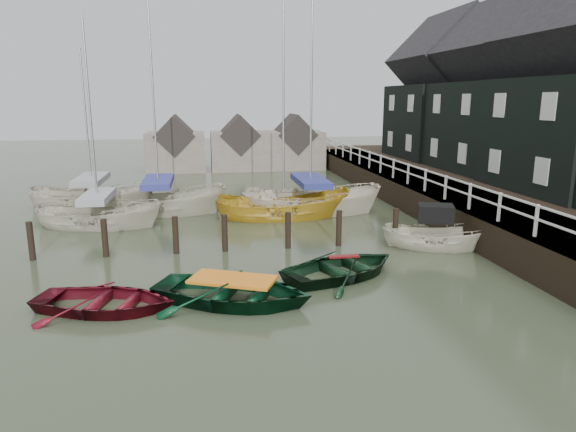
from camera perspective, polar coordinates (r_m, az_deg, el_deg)
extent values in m
plane|color=#323C26|center=(16.75, -2.39, -6.64)|extent=(120.00, 120.00, 0.00)
cube|color=black|center=(28.39, 14.41, 4.00)|extent=(3.00, 32.00, 0.20)
cube|color=silver|center=(27.69, 11.67, 6.11)|extent=(0.06, 32.00, 0.06)
cube|color=silver|center=(27.74, 11.63, 5.29)|extent=(0.06, 32.00, 0.06)
cube|color=black|center=(31.23, 23.55, 1.50)|extent=(14.00, 38.00, 1.50)
cube|color=black|center=(32.45, 22.28, 9.14)|extent=(6.00, 7.00, 5.00)
cube|color=black|center=(32.52, 22.94, 16.61)|extent=(6.11, 7.14, 6.11)
cube|color=black|center=(38.60, 16.83, 10.00)|extent=(6.40, 7.00, 5.00)
cube|color=black|center=(38.65, 17.26, 16.29)|extent=(6.52, 7.14, 6.52)
cylinder|color=black|center=(20.30, -26.60, -3.05)|extent=(0.22, 0.22, 1.80)
cylinder|color=black|center=(19.69, -19.64, -2.88)|extent=(0.22, 0.22, 1.80)
cylinder|color=black|center=(19.39, -12.35, -2.66)|extent=(0.22, 0.22, 1.80)
cylinder|color=black|center=(19.37, -7.03, -2.46)|extent=(0.22, 0.22, 1.80)
cylinder|color=black|center=(19.60, 0.00, -2.18)|extent=(0.22, 0.22, 1.80)
cylinder|color=black|center=(20.01, 5.66, -1.92)|extent=(0.22, 0.22, 1.80)
cylinder|color=black|center=(20.72, 11.82, -1.63)|extent=(0.22, 0.22, 1.80)
cube|color=#665B51|center=(41.92, -12.32, 7.01)|extent=(4.50, 4.00, 3.00)
cube|color=#282321|center=(41.82, -12.41, 8.78)|extent=(3.18, 4.08, 3.18)
cube|color=#665B51|center=(41.97, -5.44, 7.25)|extent=(4.50, 4.00, 3.00)
cube|color=#282321|center=(41.86, -5.48, 9.02)|extent=(3.18, 4.08, 3.18)
cube|color=#665B51|center=(42.52, 0.67, 7.38)|extent=(4.50, 4.00, 3.00)
cube|color=#282321|center=(42.41, 0.67, 9.13)|extent=(3.18, 4.08, 3.18)
imported|color=#520B16|center=(14.99, -19.55, -9.82)|extent=(4.48, 3.71, 0.80)
imported|color=black|center=(14.72, -6.09, -9.53)|extent=(5.46, 4.80, 0.94)
imported|color=black|center=(16.79, 6.15, -6.66)|extent=(5.05, 4.44, 0.87)
imported|color=beige|center=(20.53, 16.08, -3.44)|extent=(4.37, 2.89, 1.58)
cube|color=black|center=(20.39, 16.07, 0.30)|extent=(1.57, 1.40, 0.65)
imported|color=beige|center=(24.59, -20.19, -1.07)|extent=(6.15, 3.48, 2.24)
cylinder|color=#B2B2B7|center=(23.94, -21.15, 10.86)|extent=(0.10, 0.10, 7.73)
cube|color=gray|center=(24.31, -20.44, 2.03)|extent=(3.37, 1.88, 0.30)
imported|color=beige|center=(26.60, -14.06, 0.36)|extent=(7.18, 3.64, 2.65)
cylinder|color=#B2B2B7|center=(26.00, -14.80, 13.55)|extent=(0.10, 0.10, 9.25)
cube|color=navy|center=(26.31, -14.24, 3.71)|extent=(3.94, 1.96, 0.30)
imported|color=#BA9022|center=(24.85, -0.49, -0.11)|extent=(6.58, 2.66, 2.51)
cylinder|color=#B2B2B7|center=(24.21, -0.52, 12.81)|extent=(0.10, 0.10, 8.36)
imported|color=beige|center=(25.95, 2.48, 0.44)|extent=(7.38, 4.07, 2.70)
cylinder|color=#B2B2B7|center=(25.34, 2.61, 13.40)|extent=(0.10, 0.10, 8.68)
cube|color=navy|center=(25.65, 2.52, 3.93)|extent=(4.05, 2.19, 0.30)
imported|color=beige|center=(28.74, -20.79, 0.82)|extent=(6.93, 3.48, 2.56)
cylinder|color=#B2B2B7|center=(28.20, -21.56, 10.23)|extent=(0.10, 0.10, 6.62)
cube|color=gray|center=(28.48, -21.03, 3.83)|extent=(3.80, 1.87, 0.30)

